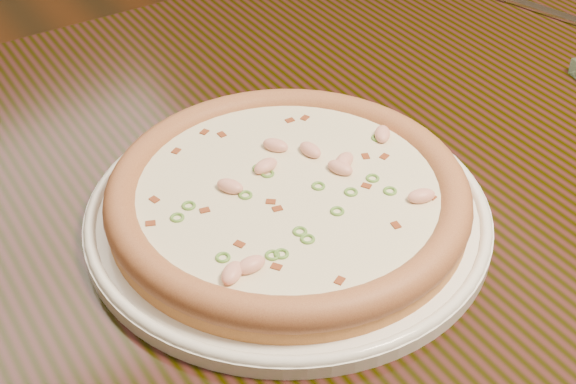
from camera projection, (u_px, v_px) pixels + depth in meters
hero_table at (359, 225)px, 0.84m from camera, size 1.20×0.80×0.75m
plate at (288, 211)px, 0.69m from camera, size 0.35×0.35×0.02m
pizza at (288, 195)px, 0.67m from camera, size 0.31×0.31×0.03m
fork at (539, 9)px, 1.01m from camera, size 0.06×0.17×0.00m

